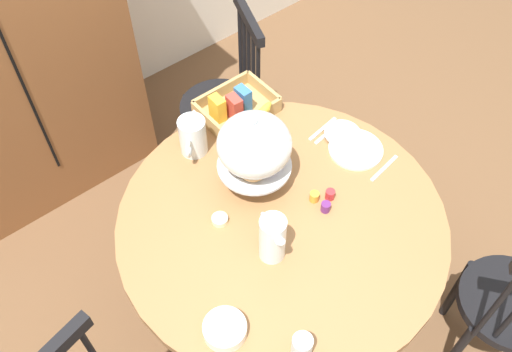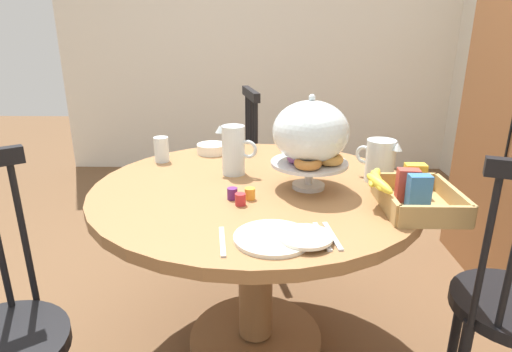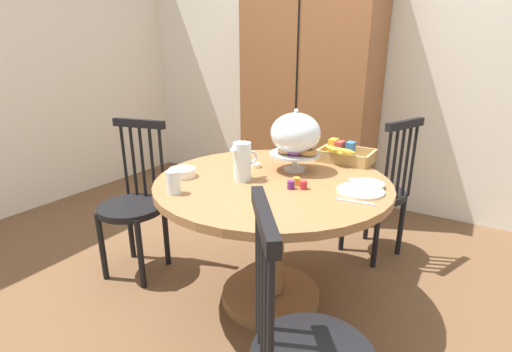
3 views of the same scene
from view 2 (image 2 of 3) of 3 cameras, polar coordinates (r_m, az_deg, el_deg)
name	(u,v)px [view 2 (image 2 of 3)]	position (r m, az deg, el deg)	size (l,w,h in m)	color
ground_plane	(246,328)	(2.07, -1.35, -19.66)	(10.00, 10.00, 0.00)	brown
wall_left	(296,29)	(4.06, 5.41, 18.97)	(0.06, 4.32, 2.60)	silver
dining_table	(256,234)	(1.69, -0.07, -7.82)	(1.22, 1.22, 0.74)	olive
windsor_chair_near_window	(229,178)	(2.55, -3.59, -0.30)	(0.41, 0.41, 0.97)	black
pastry_stand_with_dome	(311,136)	(1.53, 7.30, 5.31)	(0.28, 0.28, 0.34)	silver
orange_juice_pitcher	(234,152)	(1.71, -3.00, 3.19)	(0.09, 0.17, 0.20)	silver
milk_pitcher	(380,162)	(1.70, 16.19, 1.76)	(0.15, 0.15, 0.16)	silver
cereal_basket	(412,194)	(1.49, 20.09, -2.28)	(0.32, 0.30, 0.12)	tan
china_plate_large	(273,238)	(1.20, 2.25, -8.24)	(0.22, 0.22, 0.01)	white
china_plate_small	(305,237)	(1.19, 6.62, -8.05)	(0.15, 0.15, 0.01)	white
cereal_bowl	(212,149)	(2.03, -5.91, 3.66)	(0.14, 0.14, 0.04)	white
drinking_glass	(161,149)	(1.92, -12.51, 3.48)	(0.06, 0.06, 0.11)	silver
butter_dish	(288,167)	(1.78, 4.32, 1.19)	(0.06, 0.06, 0.02)	beige
jam_jar_strawberry	(240,199)	(1.42, -2.11, -3.14)	(0.04, 0.04, 0.04)	#B7282D
jam_jar_apricot	(250,194)	(1.47, -0.82, -2.38)	(0.04, 0.04, 0.04)	orange
jam_jar_grape	(232,194)	(1.47, -3.18, -2.36)	(0.04, 0.04, 0.04)	#5B2366
table_knife	(322,236)	(1.23, 8.80, -7.96)	(0.17, 0.01, 0.01)	silver
dinner_fork	(332,236)	(1.23, 10.16, -7.86)	(0.17, 0.01, 0.01)	silver
soup_spoon	(222,241)	(1.19, -4.52, -8.69)	(0.17, 0.01, 0.01)	silver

